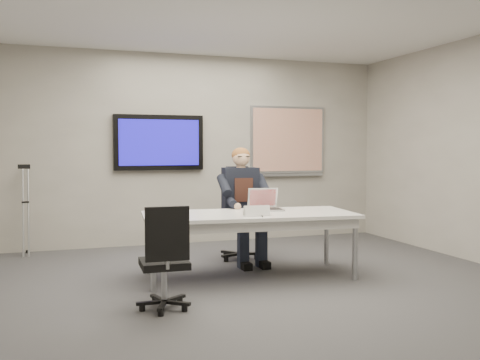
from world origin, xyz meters
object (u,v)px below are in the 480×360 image
object	(u,v)px
office_chair_far	(239,234)
office_chair_near	(165,278)
seated_person	(245,217)
conference_table	(249,220)
laptop	(265,205)

from	to	relation	value
office_chair_far	office_chair_near	distance (m)	2.29
seated_person	office_chair_far	bearing A→B (deg)	91.98
conference_table	office_chair_near	size ratio (longest dim) A/B	2.56
conference_table	laptop	distance (m)	0.38
laptop	office_chair_far	bearing A→B (deg)	103.40
conference_table	office_chair_near	bearing A→B (deg)	-134.58
office_chair_far	office_chair_near	world-z (taller)	office_chair_far
office_chair_near	seated_person	bearing A→B (deg)	-126.89
seated_person	laptop	distance (m)	0.52
office_chair_near	laptop	distance (m)	1.86
office_chair_near	seated_person	distance (m)	2.09
office_chair_near	seated_person	world-z (taller)	seated_person
seated_person	conference_table	bearing A→B (deg)	-101.16
office_chair_near	laptop	world-z (taller)	laptop
conference_table	laptop	bearing A→B (deg)	43.55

